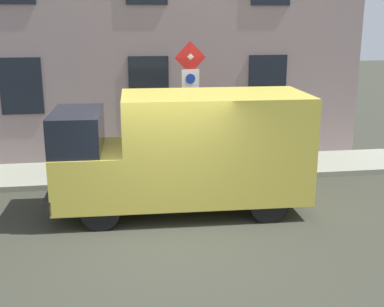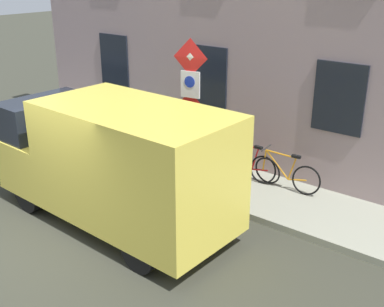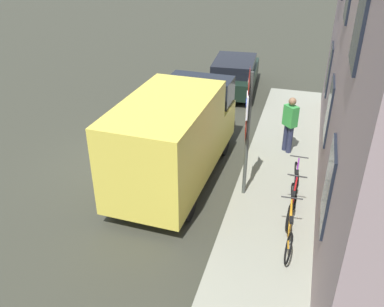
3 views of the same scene
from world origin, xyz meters
TOP-DOWN VIEW (x-y plane):
  - ground_plane at (0.00, 0.00)m, footprint 80.00×80.00m
  - sidewalk_slab at (4.10, 0.00)m, footprint 2.05×14.29m
  - building_facade at (5.47, 0.00)m, footprint 0.75×12.29m
  - sign_post_stacked at (3.27, -0.88)m, footprint 0.19×0.56m
  - delivery_van at (1.37, -0.50)m, footprint 2.17×5.39m
  - bicycle_orange at (4.57, -2.52)m, footprint 0.46×1.71m
  - bicycle_red at (4.57, -1.58)m, footprint 0.46×1.71m
  - bicycle_purple at (4.57, -0.65)m, footprint 0.46×1.71m
  - pedestrian at (4.18, 1.71)m, footprint 0.47×0.47m

SIDE VIEW (x-z plane):
  - ground_plane at x=0.00m, z-range 0.00..0.00m
  - sidewalk_slab at x=4.10m, z-range 0.00..0.14m
  - bicycle_orange at x=4.57m, z-range 0.07..0.96m
  - bicycle_red at x=4.57m, z-range 0.07..0.96m
  - bicycle_purple at x=4.57m, z-range 0.07..0.95m
  - pedestrian at x=4.18m, z-range 0.21..1.93m
  - delivery_van at x=1.37m, z-range 0.08..2.58m
  - sign_post_stacked at x=3.27m, z-range 0.62..3.85m
  - building_facade at x=5.47m, z-range 0.00..7.09m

